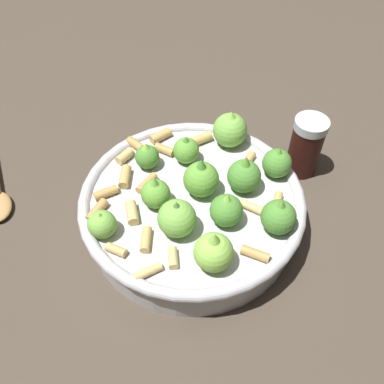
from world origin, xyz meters
TOP-DOWN VIEW (x-y plane):
  - ground_plane at (0.00, 0.00)m, footprint 2.40×2.40m
  - cooking_pan at (-0.00, 0.00)m, footprint 0.26×0.26m
  - pepper_shaker at (-0.14, 0.11)m, footprint 0.04×0.04m

SIDE VIEW (x-z plane):
  - ground_plane at x=0.00m, z-range 0.00..0.00m
  - cooking_pan at x=0.00m, z-range -0.01..0.09m
  - pepper_shaker at x=-0.14m, z-range 0.00..0.09m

